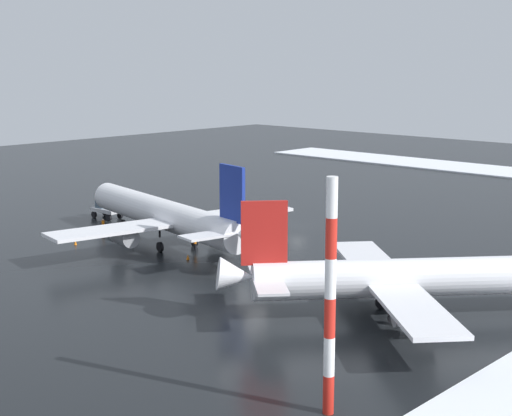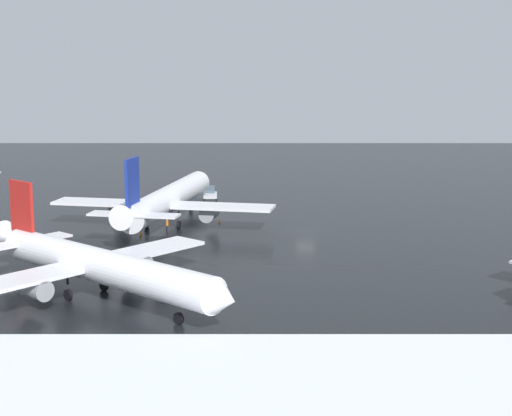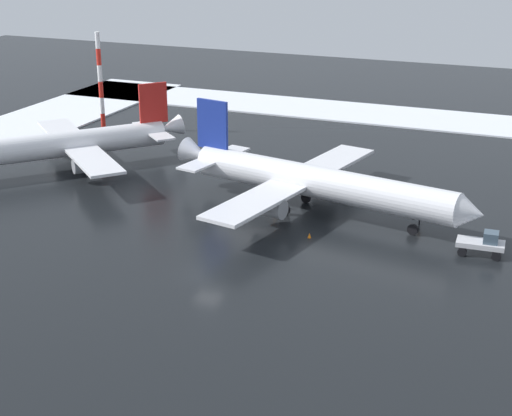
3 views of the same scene
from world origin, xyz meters
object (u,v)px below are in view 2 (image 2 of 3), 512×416
traffic_cone_mid_line (128,212)px  traffic_cone_near_nose (222,221)px  ground_crew_beside_wing (170,225)px  airplane_parked_portside (101,265)px  ground_crew_near_tug (174,204)px  pushback_tug (213,194)px  airplane_distant_tail (170,199)px  traffic_cone_wingtip_side (143,233)px

traffic_cone_mid_line → traffic_cone_near_nose: bearing=-23.7°
ground_crew_beside_wing → traffic_cone_near_nose: ground_crew_beside_wing is taller
airplane_parked_portside → ground_crew_near_tug: 47.27m
airplane_parked_portside → pushback_tug: size_ratio=6.02×
airplane_distant_tail → traffic_cone_near_nose: (7.20, 2.01, -3.41)m
pushback_tug → ground_crew_near_tug: 9.29m
airplane_distant_tail → traffic_cone_near_nose: 8.22m
ground_crew_near_tug → traffic_cone_mid_line: (-6.55, -3.42, -0.70)m
airplane_distant_tail → traffic_cone_wingtip_side: 8.06m
ground_crew_beside_wing → traffic_cone_mid_line: ground_crew_beside_wing is taller
airplane_distant_tail → traffic_cone_wingtip_side: airplane_distant_tail is taller
ground_crew_near_tug → ground_crew_beside_wing: (1.22, -16.15, 0.00)m
traffic_cone_near_nose → traffic_cone_mid_line: (-14.56, 6.40, 0.00)m
ground_crew_near_tug → ground_crew_beside_wing: bearing=171.3°
ground_crew_near_tug → ground_crew_beside_wing: 16.19m
airplane_distant_tail → ground_crew_beside_wing: airplane_distant_tail is taller
ground_crew_beside_wing → airplane_parked_portside: bearing=-117.8°
airplane_distant_tail → ground_crew_beside_wing: bearing=-163.4°
traffic_cone_wingtip_side → airplane_parked_portside: bearing=-89.6°
airplane_parked_portside → traffic_cone_mid_line: size_ratio=51.54×
airplane_distant_tail → pushback_tug: (4.91, 19.14, -2.40)m
ground_crew_beside_wing → traffic_cone_near_nose: (6.79, 6.33, -0.70)m
ground_crew_beside_wing → ground_crew_near_tug: bearing=72.1°
airplane_distant_tail → traffic_cone_mid_line: airplane_distant_tail is taller
ground_crew_beside_wing → traffic_cone_wingtip_side: size_ratio=3.11×
pushback_tug → ground_crew_near_tug: size_ratio=2.75×
traffic_cone_wingtip_side → airplane_distant_tail: bearing=67.0°
traffic_cone_near_nose → traffic_cone_wingtip_side: (-10.06, -8.73, 0.00)m
pushback_tug → ground_crew_near_tug: (-5.72, -7.31, -0.31)m
pushback_tug → traffic_cone_near_nose: pushback_tug is taller
pushback_tug → traffic_cone_near_nose: bearing=-175.3°
airplane_parked_portside → traffic_cone_near_nose: size_ratio=51.54×
pushback_tug → ground_crew_beside_wing: size_ratio=2.75×
ground_crew_beside_wing → traffic_cone_mid_line: 14.93m
pushback_tug → ground_crew_near_tug: bearing=139.0°
pushback_tug → traffic_cone_mid_line: 16.33m
ground_crew_near_tug → ground_crew_beside_wing: same height
traffic_cone_mid_line → ground_crew_beside_wing: bearing=-58.6°
traffic_cone_near_nose → ground_crew_near_tug: bearing=129.2°
ground_crew_beside_wing → traffic_cone_mid_line: bearing=99.2°
airplane_distant_tail → airplane_parked_portside: size_ratio=1.32×
traffic_cone_near_nose → traffic_cone_wingtip_side: same height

